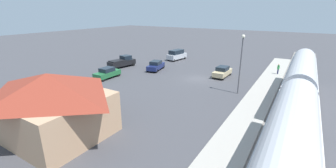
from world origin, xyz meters
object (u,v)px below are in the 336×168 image
(sedan_tan, at_px, (222,72))
(suv_silver, at_px, (177,55))
(light_pole_near_platform, at_px, (241,57))
(sedan_navy, at_px, (156,66))
(sedan_green, at_px, (107,73))
(station_building, at_px, (51,103))
(pedestrian_on_platform, at_px, (278,68))
(pickup_black, at_px, (122,62))

(sedan_tan, bearing_deg, suv_silver, -31.01)
(suv_silver, distance_m, light_pole_near_platform, 22.84)
(sedan_navy, distance_m, light_pole_near_platform, 17.17)
(sedan_green, bearing_deg, suv_silver, -98.07)
(sedan_green, height_order, light_pole_near_platform, light_pole_near_platform)
(suv_silver, height_order, sedan_tan, suv_silver)
(sedan_tan, bearing_deg, station_building, 74.74)
(suv_silver, xyz_separation_m, light_pole_near_platform, (-17.35, 14.40, 3.68))
(sedan_tan, bearing_deg, pedestrian_on_platform, -144.58)
(sedan_navy, relative_size, sedan_tan, 1.05)
(suv_silver, bearing_deg, pedestrian_on_platform, 173.61)
(pickup_black, relative_size, sedan_navy, 1.19)
(sedan_tan, bearing_deg, pickup_black, 10.50)
(pedestrian_on_platform, xyz_separation_m, suv_silver, (20.75, -2.32, -0.13))
(pedestrian_on_platform, xyz_separation_m, pickup_black, (26.48, 8.98, -0.25))
(sedan_tan, xyz_separation_m, sedan_green, (15.60, 10.41, 0.00))
(sedan_green, bearing_deg, pedestrian_on_platform, -145.71)
(sedan_green, bearing_deg, light_pole_near_platform, -169.08)
(pedestrian_on_platform, distance_m, sedan_tan, 9.50)
(sedan_navy, xyz_separation_m, sedan_tan, (-11.78, -2.14, 0.00))
(suv_silver, height_order, sedan_green, suv_silver)
(pickup_black, relative_size, sedan_green, 1.26)
(sedan_green, distance_m, light_pole_near_platform, 20.68)
(pedestrian_on_platform, distance_m, sedan_navy, 20.97)
(sedan_navy, bearing_deg, station_building, 102.05)
(pickup_black, bearing_deg, pedestrian_on_platform, -161.27)
(pickup_black, height_order, light_pole_near_platform, light_pole_near_platform)
(station_building, relative_size, sedan_tan, 2.19)
(sedan_navy, bearing_deg, sedan_green, 65.22)
(pedestrian_on_platform, relative_size, suv_silver, 0.33)
(station_building, relative_size, light_pole_near_platform, 1.30)
(sedan_navy, bearing_deg, pedestrian_on_platform, -158.62)
(station_building, height_order, pickup_black, station_building)
(pickup_black, bearing_deg, sedan_green, 114.31)
(light_pole_near_platform, bearing_deg, sedan_navy, -15.36)
(suv_silver, bearing_deg, station_building, 100.56)
(light_pole_near_platform, bearing_deg, station_building, 58.96)
(pedestrian_on_platform, xyz_separation_m, sedan_navy, (19.52, 7.64, -0.40))
(sedan_tan, xyz_separation_m, light_pole_near_platform, (-4.33, 6.57, 3.95))
(suv_silver, bearing_deg, sedan_navy, 97.06)
(suv_silver, relative_size, sedan_navy, 1.07)
(suv_silver, relative_size, sedan_tan, 1.13)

